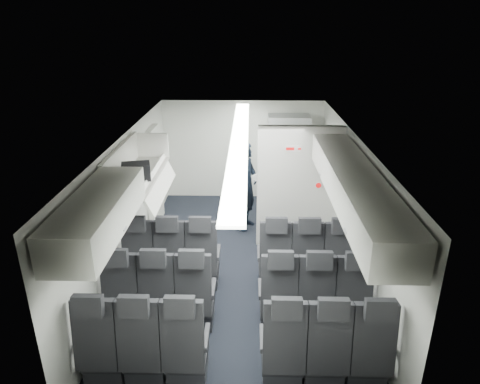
{
  "coord_description": "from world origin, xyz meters",
  "views": [
    {
      "loc": [
        0.15,
        -5.93,
        3.72
      ],
      "look_at": [
        0.0,
        0.4,
        1.15
      ],
      "focal_mm": 32.0,
      "sensor_mm": 36.0,
      "label": 1
    }
  ],
  "objects_px": {
    "seat_row_mid": "(237,301)",
    "flight_attendant": "(246,186)",
    "seat_row_front": "(239,263)",
    "carry_on_bag": "(136,171)",
    "boarding_door": "(154,178)",
    "galley_unit": "(287,160)",
    "seat_row_rear": "(234,352)"
  },
  "relations": [
    {
      "from": "seat_row_front",
      "to": "carry_on_bag",
      "type": "xyz_separation_m",
      "value": [
        -1.37,
        -0.02,
        1.42
      ]
    },
    {
      "from": "seat_row_mid",
      "to": "boarding_door",
      "type": "height_order",
      "value": "boarding_door"
    },
    {
      "from": "flight_attendant",
      "to": "boarding_door",
      "type": "bearing_deg",
      "value": 110.21
    },
    {
      "from": "seat_row_front",
      "to": "seat_row_rear",
      "type": "relative_size",
      "value": 1.0
    },
    {
      "from": "seat_row_front",
      "to": "boarding_door",
      "type": "xyz_separation_m",
      "value": [
        -1.64,
        2.09,
        0.55
      ]
    },
    {
      "from": "seat_row_rear",
      "to": "galley_unit",
      "type": "xyz_separation_m",
      "value": [
        0.95,
        5.05,
        0.55
      ]
    },
    {
      "from": "flight_attendant",
      "to": "seat_row_front",
      "type": "bearing_deg",
      "value": -158.92
    },
    {
      "from": "seat_row_front",
      "to": "seat_row_mid",
      "type": "bearing_deg",
      "value": -90.0
    },
    {
      "from": "seat_row_front",
      "to": "seat_row_mid",
      "type": "relative_size",
      "value": 1.0
    },
    {
      "from": "seat_row_mid",
      "to": "seat_row_front",
      "type": "bearing_deg",
      "value": 90.0
    },
    {
      "from": "carry_on_bag",
      "to": "flight_attendant",
      "type": "bearing_deg",
      "value": 39.87
    },
    {
      "from": "seat_row_mid",
      "to": "flight_attendant",
      "type": "relative_size",
      "value": 1.97
    },
    {
      "from": "seat_row_front",
      "to": "galley_unit",
      "type": "height_order",
      "value": "galley_unit"
    },
    {
      "from": "seat_row_rear",
      "to": "seat_row_front",
      "type": "bearing_deg",
      "value": 90.0
    },
    {
      "from": "galley_unit",
      "to": "flight_attendant",
      "type": "height_order",
      "value": "galley_unit"
    },
    {
      "from": "seat_row_rear",
      "to": "carry_on_bag",
      "type": "xyz_separation_m",
      "value": [
        -1.37,
        1.78,
        1.42
      ]
    },
    {
      "from": "seat_row_rear",
      "to": "galley_unit",
      "type": "height_order",
      "value": "galley_unit"
    },
    {
      "from": "boarding_door",
      "to": "flight_attendant",
      "type": "bearing_deg",
      "value": -3.27
    },
    {
      "from": "seat_row_front",
      "to": "flight_attendant",
      "type": "distance_m",
      "value": 2.04
    },
    {
      "from": "seat_row_rear",
      "to": "boarding_door",
      "type": "height_order",
      "value": "boarding_door"
    },
    {
      "from": "galley_unit",
      "to": "flight_attendant",
      "type": "bearing_deg",
      "value": -124.4
    },
    {
      "from": "boarding_door",
      "to": "carry_on_bag",
      "type": "xyz_separation_m",
      "value": [
        0.27,
        -2.11,
        0.87
      ]
    },
    {
      "from": "galley_unit",
      "to": "boarding_door",
      "type": "bearing_deg",
      "value": -155.72
    },
    {
      "from": "seat_row_rear",
      "to": "carry_on_bag",
      "type": "bearing_deg",
      "value": 127.64
    },
    {
      "from": "seat_row_front",
      "to": "carry_on_bag",
      "type": "relative_size",
      "value": 8.94
    },
    {
      "from": "seat_row_front",
      "to": "flight_attendant",
      "type": "height_order",
      "value": "flight_attendant"
    },
    {
      "from": "seat_row_mid",
      "to": "seat_row_rear",
      "type": "distance_m",
      "value": 0.9
    },
    {
      "from": "seat_row_mid",
      "to": "boarding_door",
      "type": "bearing_deg",
      "value": 118.77
    },
    {
      "from": "seat_row_front",
      "to": "seat_row_mid",
      "type": "xyz_separation_m",
      "value": [
        0.0,
        -0.9,
        0.0
      ]
    },
    {
      "from": "boarding_door",
      "to": "flight_attendant",
      "type": "xyz_separation_m",
      "value": [
        1.72,
        -0.1,
        -0.11
      ]
    },
    {
      "from": "seat_row_front",
      "to": "flight_attendant",
      "type": "xyz_separation_m",
      "value": [
        0.08,
        1.99,
        0.44
      ]
    },
    {
      "from": "boarding_door",
      "to": "carry_on_bag",
      "type": "distance_m",
      "value": 2.3
    }
  ]
}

